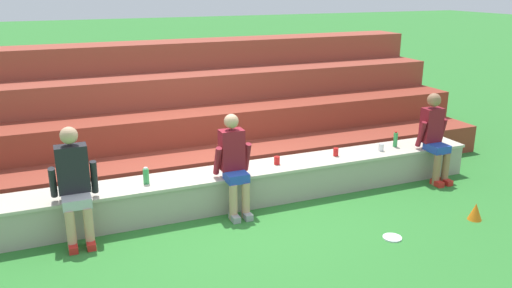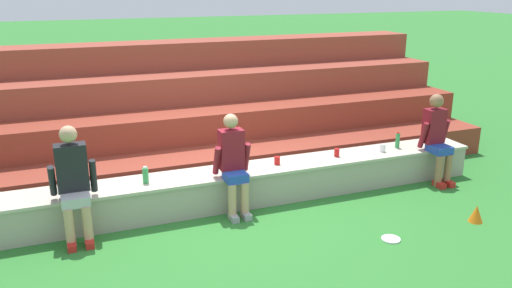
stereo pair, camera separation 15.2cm
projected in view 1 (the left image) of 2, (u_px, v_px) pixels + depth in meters
The scene contains 13 objects.
ground_plane at pixel (233, 213), 7.05m from camera, with size 80.00×80.00×0.00m, color #2D752D.
stone_seating_wall at pixel (225, 187), 7.23m from camera, with size 7.93×0.63×0.50m.
brick_bleachers at pixel (179, 115), 9.28m from camera, with size 10.06×3.15×1.94m.
person_far_left at pixel (74, 183), 6.10m from camera, with size 0.54×0.55×1.41m.
person_left_of_center at pixel (234, 163), 6.86m from camera, with size 0.50×0.53×1.36m.
person_center at pixel (435, 135), 8.05m from camera, with size 0.49×0.57×1.37m.
water_bottle_mid_left at pixel (395, 139), 8.22m from camera, with size 0.07×0.07×0.25m.
water_bottle_near_left at pixel (146, 176), 6.71m from camera, with size 0.08×0.08×0.22m.
plastic_cup_middle at pixel (277, 160), 7.44m from camera, with size 0.08×0.08×0.12m, color red.
plastic_cup_right_end at pixel (381, 147), 8.04m from camera, with size 0.08×0.08×0.11m, color white.
plastic_cup_left_end at pixel (336, 152), 7.80m from camera, with size 0.08×0.08×0.12m, color red.
frisbee at pixel (392, 238), 6.36m from camera, with size 0.23×0.23×0.02m, color white.
sports_cone at pixel (475, 212), 6.83m from camera, with size 0.18×0.18×0.23m, color orange.
Camera 1 is at (-2.18, -6.07, 3.00)m, focal length 36.48 mm.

